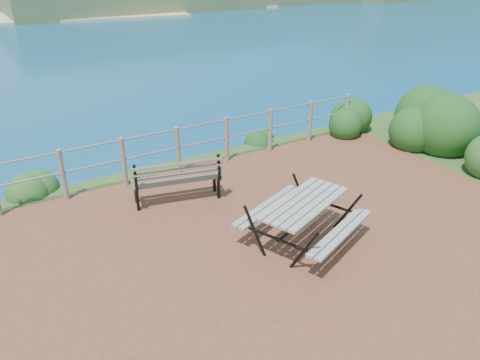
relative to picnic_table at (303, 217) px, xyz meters
The scene contains 8 objects.
ground 0.78m from the picnic_table, behind, with size 10.00×7.00×0.12m, color brown.
safety_railing 3.43m from the picnic_table, 100.59° to the left, with size 9.40×0.10×1.00m.
picnic_table is the anchor object (origin of this frame).
park_bench 2.55m from the picnic_table, 117.03° to the left, with size 1.66×0.76×0.91m.
shrub_right_front 5.28m from the picnic_table, 19.69° to the left, with size 1.54×1.54×2.19m, color #154518.
shrub_right_edge 5.31m from the picnic_table, 38.67° to the left, with size 1.09×1.09×1.55m, color #154518.
shrub_lip_west 5.25m from the picnic_table, 131.46° to the left, with size 0.84×0.84×0.61m, color #2C521E.
shrub_lip_east 4.62m from the picnic_table, 64.95° to the left, with size 0.74×0.74×0.48m, color #154518.
Camera 1 is at (-3.47, -4.93, 4.25)m, focal length 35.00 mm.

